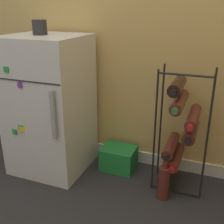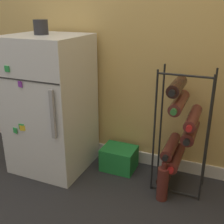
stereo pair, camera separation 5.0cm
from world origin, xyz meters
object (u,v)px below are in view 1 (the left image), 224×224
Objects in this scene: soda_box at (119,158)px; loose_bottle_floor at (164,182)px; fridge_top_cup at (40,27)px; wine_rack at (179,132)px; mini_fridge at (50,105)px.

loose_bottle_floor is at bearing -30.64° from soda_box.
fridge_top_cup is at bearing -165.89° from soda_box.
wine_rack is 0.32m from loose_bottle_floor.
wine_rack is 3.32× the size of soda_box.
soda_box is 1.03m from fridge_top_cup.
mini_fridge reaches higher than wine_rack.
soda_box is 2.57× the size of fridge_top_cup.
mini_fridge is 0.88m from wine_rack.
fridge_top_cup is at bearing 173.68° from loose_bottle_floor.
fridge_top_cup is at bearing -176.10° from wine_rack.
mini_fridge is at bearing 173.51° from loose_bottle_floor.
wine_rack is (0.87, 0.06, -0.08)m from mini_fridge.
fridge_top_cup reaches higher than soda_box.
mini_fridge is 10.23× the size of fridge_top_cup.
wine_rack is 0.52m from soda_box.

